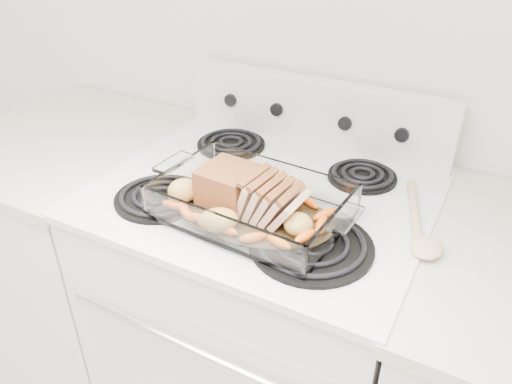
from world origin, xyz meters
The scene contains 6 objects.
electric_range centered at (0.00, 1.66, 0.48)m, with size 0.78×0.70×1.12m.
counter_left centered at (-0.67, 1.66, 0.47)m, with size 0.58×0.68×0.93m.
baking_dish centered at (0.03, 1.53, 0.96)m, with size 0.39×0.26×0.08m.
pork_roast centered at (0.01, 1.53, 1.00)m, with size 0.23×0.11×0.09m.
roast_vegetables centered at (0.03, 1.57, 0.97)m, with size 0.39×0.21×0.05m.
wooden_spoon centered at (0.37, 1.65, 0.94)m, with size 0.13×0.28×0.02m.
Camera 1 is at (0.47, 0.74, 1.55)m, focal length 35.00 mm.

